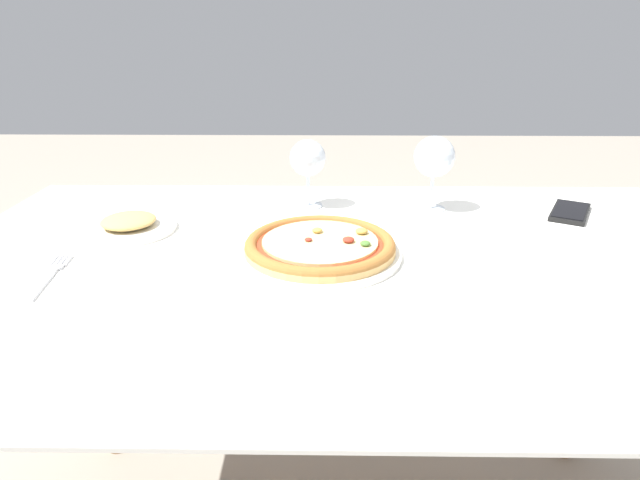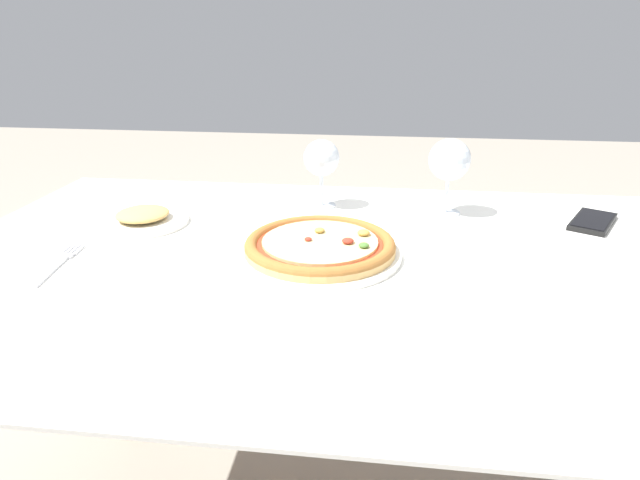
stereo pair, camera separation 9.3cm
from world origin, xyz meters
The scene contains 7 objects.
dining_table centered at (0.00, 0.00, 0.66)m, with size 1.48×0.90×0.75m.
pizza_plate centered at (-0.05, 0.01, 0.76)m, with size 0.29×0.29×0.04m.
fork centered at (-0.49, -0.08, 0.75)m, with size 0.04×0.17×0.00m.
wine_glass_far_left centered at (-0.08, 0.29, 0.85)m, with size 0.08×0.08×0.15m.
wine_glass_far_right centered at (0.19, 0.27, 0.86)m, with size 0.09×0.09×0.16m.
cell_phone centered at (0.49, 0.24, 0.75)m, with size 0.13×0.16×0.01m.
side_plate centered at (-0.43, 0.13, 0.76)m, with size 0.18×0.18×0.03m.
Camera 1 is at (-0.04, -0.85, 1.12)m, focal length 30.00 mm.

